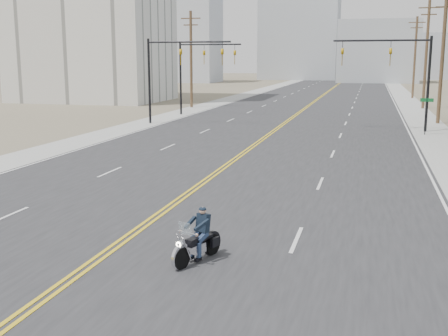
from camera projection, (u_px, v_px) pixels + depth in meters
ground_plane at (80, 273)px, 14.27m from camera, size 400.00×400.00×0.00m
road at (321, 97)px, 80.75m from camera, size 20.00×200.00×0.01m
sidewalk_left at (243, 95)px, 83.60m from camera, size 3.00×200.00×0.01m
sidewalk_right at (405, 98)px, 77.90m from camera, size 3.00×200.00×0.01m
traffic_mast_left at (172, 64)px, 45.95m from camera, size 7.10×0.26×7.00m
traffic_mast_right at (401, 65)px, 41.50m from camera, size 7.10×0.26×7.00m
traffic_mast_far at (197, 64)px, 53.64m from camera, size 6.10×0.26×7.00m
street_sign at (426, 110)px, 39.74m from camera, size 0.90×0.06×2.62m
utility_pole_c at (443, 54)px, 46.17m from camera, size 2.20×0.30×11.00m
utility_pole_d at (426, 53)px, 60.37m from camera, size 2.20×0.30×11.50m
utility_pole_e at (415, 56)px, 76.56m from camera, size 2.20×0.30×11.00m
utility_pole_left at (191, 58)px, 61.91m from camera, size 2.20×0.30×10.50m
haze_bldg_a at (187, 34)px, 130.07m from camera, size 14.00×12.00×22.00m
haze_bldg_b at (378, 52)px, 129.67m from camera, size 18.00×14.00×14.00m
haze_bldg_d at (300, 29)px, 147.72m from camera, size 20.00×15.00×26.00m
haze_bldg_e at (443, 56)px, 149.39m from camera, size 14.00×14.00×12.00m
haze_bldg_f at (152, 49)px, 148.60m from camera, size 12.00×12.00×16.00m
motorcyclist at (197, 236)px, 14.92m from camera, size 1.42×2.04×1.47m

